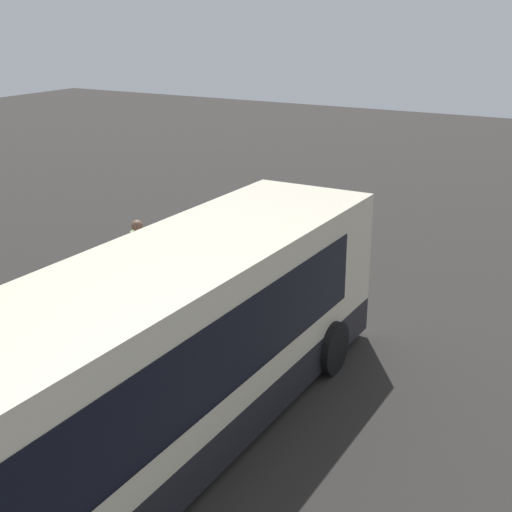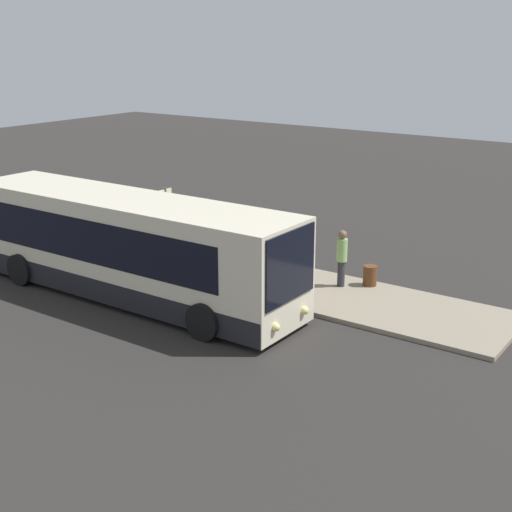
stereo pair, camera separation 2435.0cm
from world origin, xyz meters
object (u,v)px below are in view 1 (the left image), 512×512
Objects in this scene: bus_lead at (143,371)px; passenger_waiting at (165,284)px; trash_bin at (139,267)px; passenger_boarding at (139,253)px; suitcase at (145,311)px.

bus_lead reaches higher than passenger_waiting.
bus_lead reaches higher than trash_bin.
bus_lead is 7.73m from trash_bin.
passenger_waiting reaches higher than trash_bin.
suitcase is (-1.46, -1.30, -0.67)m from passenger_boarding.
trash_bin is (1.64, 2.07, -0.51)m from passenger_waiting.
passenger_waiting is at bearing -25.22° from passenger_boarding.
bus_lead is 18.38× the size of trash_bin.
bus_lead is 7.61× the size of passenger_waiting.
passenger_boarding is at bearing -64.51° from passenger_waiting.
suitcase reaches higher than trash_bin.
trash_bin is (5.91, 4.86, -1.11)m from bus_lead.
bus_lead is at bearing 90.84° from passenger_waiting.
bus_lead is at bearing -141.66° from suitcase.
passenger_waiting is 2.41× the size of trash_bin.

